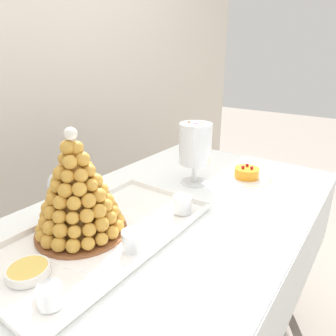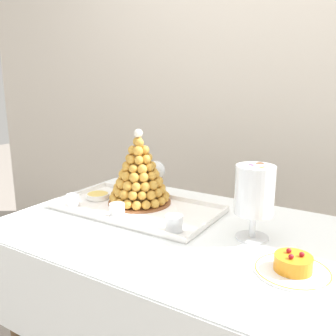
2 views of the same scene
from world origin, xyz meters
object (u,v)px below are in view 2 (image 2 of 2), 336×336
Objects in this scene: dessert_cup_left at (73,200)px; dessert_cup_centre at (174,224)px; croquembouche at (139,175)px; creme_brulee_ramekin at (98,196)px; dessert_cup_mid_left at (117,211)px; serving_tray at (137,209)px; fruit_tart_plate at (293,267)px; wine_glass at (156,172)px; macaron_goblet at (255,191)px.

dessert_cup_left is 0.84× the size of dessert_cup_centre.
croquembouche reaches higher than creme_brulee_ramekin.
dessert_cup_left is 0.51× the size of creme_brulee_ramekin.
dessert_cup_mid_left is (0.02, -0.17, -0.10)m from croquembouche.
creme_brulee_ramekin is at bearing 176.96° from serving_tray.
serving_tray is at bearing -3.04° from creme_brulee_ramekin.
creme_brulee_ramekin is 0.48× the size of fruit_tart_plate.
wine_glass is at bearing 79.39° from croquembouche.
creme_brulee_ramekin is at bearing 168.12° from fruit_tart_plate.
serving_tray is 12.83× the size of dessert_cup_left.
dessert_cup_centre is 0.23× the size of macaron_goblet.
dessert_cup_centre is (0.24, 0.00, 0.00)m from dessert_cup_mid_left.
dessert_cup_mid_left is at bearing 175.46° from fruit_tart_plate.
creme_brulee_ramekin is at bearing 164.62° from dessert_cup_centre.
dessert_cup_centre is at bearing -157.63° from macaron_goblet.
serving_tray is 6.59× the size of creme_brulee_ramekin.
dessert_cup_centre reaches higher than fruit_tart_plate.
dessert_cup_left is 0.36m from wine_glass.
creme_brulee_ramekin is (-0.22, 0.01, 0.01)m from serving_tray.
macaron_goblet is 0.52m from wine_glass.
dessert_cup_left is 0.89m from fruit_tart_plate.
dessert_cup_mid_left is 0.33× the size of wine_glass.
serving_tray is 0.22m from creme_brulee_ramekin.
serving_tray is at bearing 24.40° from dessert_cup_left.
dessert_cup_centre is 0.29m from macaron_goblet.
dessert_cup_mid_left is 0.22× the size of macaron_goblet.
macaron_goblet is at bearing 22.37° from dessert_cup_centre.
creme_brulee_ramekin is 0.57× the size of wine_glass.
serving_tray is at bearing -64.00° from croquembouche.
fruit_tart_plate is 0.74m from wine_glass.
croquembouche is at bearing 172.03° from macaron_goblet.
dessert_cup_left reaches higher than serving_tray.
dessert_cup_left is at bearing -131.84° from wine_glass.
serving_tray is 0.50m from macaron_goblet.
macaron_goblet is at bearing -2.27° from creme_brulee_ramekin.
serving_tray is at bearing 178.08° from macaron_goblet.
wine_glass reaches higher than dessert_cup_mid_left.
dessert_cup_centre is at bearing -0.60° from dessert_cup_left.
dessert_cup_mid_left is 0.28× the size of fruit_tart_plate.
serving_tray is 3.15× the size of fruit_tart_plate.
fruit_tart_plate is at bearing -4.54° from dessert_cup_mid_left.
wine_glass is at bearing 48.16° from dessert_cup_left.
dessert_cup_centre is 0.61× the size of creme_brulee_ramekin.
fruit_tart_plate reaches higher than serving_tray.
dessert_cup_mid_left and dessert_cup_centre have the same top height.
macaron_goblet is 0.27m from fruit_tart_plate.
wine_glass is at bearing 33.56° from creme_brulee_ramekin.
fruit_tart_plate is (0.67, -0.22, -0.11)m from croquembouche.
dessert_cup_mid_left reaches higher than dessert_cup_left.
dessert_cup_mid_left is (0.24, -0.01, 0.00)m from dessert_cup_left.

